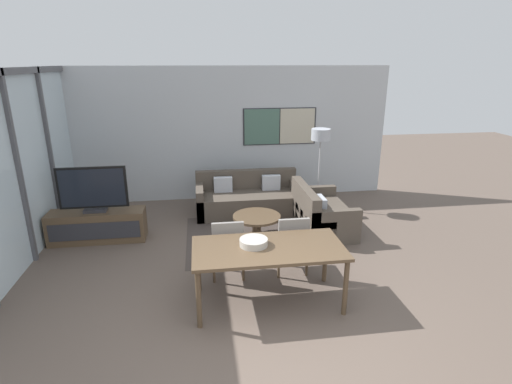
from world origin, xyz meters
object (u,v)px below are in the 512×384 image
object	(u,v)px
fruit_bowl	(254,242)
dining_chair_left	(227,244)
floor_lamp	(321,140)
tv_console	(98,226)
television	(93,190)
sofa_side	(319,215)
dining_chair_centre	(291,240)
sofa_main	(248,199)
dining_table	(268,252)
coffee_table	(257,221)

from	to	relation	value
fruit_bowl	dining_chair_left	bearing A→B (deg)	114.29
dining_chair_left	floor_lamp	bearing A→B (deg)	50.66
tv_console	television	world-z (taller)	television
television	floor_lamp	distance (m)	4.23
floor_lamp	dining_chair_left	bearing A→B (deg)	-129.34
sofa_side	dining_chair_centre	world-z (taller)	dining_chair_centre
sofa_main	sofa_side	size ratio (longest dim) A/B	1.42
sofa_side	dining_table	size ratio (longest dim) A/B	0.78
sofa_main	tv_console	bearing A→B (deg)	-159.95
tv_console	television	size ratio (longest dim) A/B	1.43
tv_console	coffee_table	size ratio (longest dim) A/B	1.91
tv_console	coffee_table	xyz separation A→B (m)	(2.65, -0.25, 0.04)
sofa_main	dining_chair_left	world-z (taller)	dining_chair_left
dining_chair_left	television	bearing A→B (deg)	143.82
television	sofa_main	distance (m)	2.89
coffee_table	floor_lamp	world-z (taller)	floor_lamp
tv_console	dining_chair_centre	bearing A→B (deg)	-27.04
tv_console	coffee_table	distance (m)	2.67
dining_chair_left	dining_chair_centre	bearing A→B (deg)	-0.06
television	dining_chair_left	distance (m)	2.59
coffee_table	tv_console	bearing A→B (deg)	174.69
television	dining_chair_centre	bearing A→B (deg)	-27.05
sofa_main	sofa_side	world-z (taller)	same
tv_console	coffee_table	bearing A→B (deg)	-5.31
tv_console	fruit_bowl	world-z (taller)	fruit_bowl
sofa_side	fruit_bowl	distance (m)	2.57
dining_chair_left	dining_chair_centre	size ratio (longest dim) A/B	1.00
tv_console	fruit_bowl	bearing A→B (deg)	-42.19
coffee_table	dining_chair_centre	size ratio (longest dim) A/B	0.93
television	dining_table	bearing A→B (deg)	-41.12
dining_chair_centre	floor_lamp	xyz separation A→B (m)	(1.13, 2.47, 0.91)
sofa_side	floor_lamp	bearing A→B (deg)	-15.21
tv_console	dining_table	size ratio (longest dim) A/B	0.85
tv_console	dining_chair_left	bearing A→B (deg)	-36.17
coffee_table	sofa_main	bearing A→B (deg)	90.00
sofa_main	dining_table	world-z (taller)	sofa_main
television	coffee_table	distance (m)	2.73
dining_chair_centre	fruit_bowl	size ratio (longest dim) A/B	2.54
sofa_main	dining_chair_centre	distance (m)	2.51
sofa_side	dining_chair_left	size ratio (longest dim) A/B	1.64
dining_chair_left	dining_chair_centre	xyz separation A→B (m)	(0.89, -0.00, 0.00)
sofa_main	floor_lamp	xyz separation A→B (m)	(1.43, -0.01, 1.14)
floor_lamp	tv_console	bearing A→B (deg)	-166.81
tv_console	sofa_main	size ratio (longest dim) A/B	0.77
dining_table	dining_chair_left	size ratio (longest dim) A/B	2.09
coffee_table	floor_lamp	size ratio (longest dim) A/B	0.50
dining_chair_left	tv_console	bearing A→B (deg)	143.83
dining_table	dining_chair_centre	xyz separation A→B (m)	(0.45, 0.68, -0.18)
tv_console	floor_lamp	world-z (taller)	floor_lamp
television	coffee_table	world-z (taller)	television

